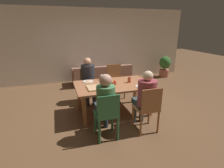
% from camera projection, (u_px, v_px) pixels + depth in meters
% --- Properties ---
extents(ground_plane, '(20.00, 20.00, 0.00)m').
position_uv_depth(ground_plane, '(113.00, 112.00, 4.32)').
color(ground_plane, brown).
extents(back_wall, '(7.77, 0.12, 2.64)m').
position_uv_depth(back_wall, '(89.00, 45.00, 6.57)').
color(back_wall, beige).
rests_on(back_wall, ground).
extents(dining_table, '(1.75, 1.06, 0.73)m').
position_uv_depth(dining_table, '(113.00, 87.00, 4.11)').
color(dining_table, '#9C5F3C').
rests_on(dining_table, ground).
extents(chair_0, '(0.43, 0.42, 0.95)m').
position_uv_depth(chair_0, '(148.00, 108.00, 3.37)').
color(chair_0, '#9A623A').
rests_on(chair_0, ground).
extents(person_0, '(0.36, 0.56, 1.24)m').
position_uv_depth(person_0, '(145.00, 95.00, 3.43)').
color(person_0, '#324143').
rests_on(person_0, ground).
extents(chair_1, '(0.41, 0.41, 0.91)m').
position_uv_depth(chair_1, '(107.00, 115.00, 3.16)').
color(chair_1, '#2E6941').
rests_on(chair_1, ground).
extents(person_1, '(0.34, 0.54, 1.24)m').
position_uv_depth(person_1, '(105.00, 100.00, 3.20)').
color(person_1, '#2D3B46').
rests_on(person_1, ground).
extents(chair_2, '(0.40, 0.41, 0.91)m').
position_uv_depth(chair_2, '(88.00, 83.00, 4.89)').
color(chair_2, brown).
rests_on(chair_2, ground).
extents(person_2, '(0.36, 0.51, 1.23)m').
position_uv_depth(person_2, '(88.00, 77.00, 4.70)').
color(person_2, '#3E414C').
rests_on(person_2, ground).
extents(chair_3, '(0.45, 0.44, 0.95)m').
position_uv_depth(chair_3, '(115.00, 79.00, 5.17)').
color(chair_3, '#986138').
rests_on(chair_3, ground).
extents(pizza_box_0, '(0.38, 0.38, 0.03)m').
position_uv_depth(pizza_box_0, '(96.00, 88.00, 3.82)').
color(pizza_box_0, tan).
rests_on(pizza_box_0, dining_table).
extents(plate_0, '(0.24, 0.24, 0.03)m').
position_uv_depth(plate_0, '(88.00, 81.00, 4.26)').
color(plate_0, white).
rests_on(plate_0, dining_table).
extents(plate_1, '(0.23, 0.23, 0.03)m').
position_uv_depth(plate_1, '(141.00, 86.00, 3.93)').
color(plate_1, white).
rests_on(plate_1, dining_table).
extents(drinking_glass_0, '(0.07, 0.07, 0.10)m').
position_uv_depth(drinking_glass_0, '(115.00, 83.00, 4.01)').
color(drinking_glass_0, '#BB4532').
rests_on(drinking_glass_0, dining_table).
extents(drinking_glass_1, '(0.07, 0.07, 0.11)m').
position_uv_depth(drinking_glass_1, '(112.00, 84.00, 3.91)').
color(drinking_glass_1, '#BD5129').
rests_on(drinking_glass_1, dining_table).
extents(drinking_glass_2, '(0.07, 0.07, 0.12)m').
position_uv_depth(drinking_glass_2, '(102.00, 77.00, 4.41)').
color(drinking_glass_2, silver).
rests_on(drinking_glass_2, dining_table).
extents(drinking_glass_3, '(0.08, 0.08, 0.14)m').
position_uv_depth(drinking_glass_3, '(129.00, 80.00, 4.19)').
color(drinking_glass_3, '#B44930').
rests_on(drinking_glass_3, dining_table).
extents(couch, '(2.09, 0.78, 0.68)m').
position_uv_depth(couch, '(102.00, 76.00, 6.45)').
color(couch, '#906251').
rests_on(couch, ground).
extents(potted_plant, '(0.45, 0.45, 0.84)m').
position_uv_depth(potted_plant, '(165.00, 66.00, 7.23)').
color(potted_plant, '#B66653').
rests_on(potted_plant, ground).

